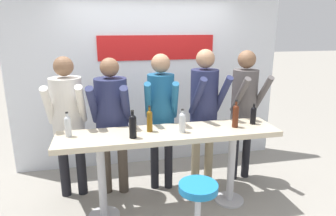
{
  "coord_description": "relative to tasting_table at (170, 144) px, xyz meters",
  "views": [
    {
      "loc": [
        -0.69,
        -3.09,
        2.13
      ],
      "look_at": [
        0.0,
        0.08,
        1.23
      ],
      "focal_mm": 32.0,
      "sensor_mm": 36.0,
      "label": 1
    }
  ],
  "objects": [
    {
      "name": "person_center",
      "position": [
        0.58,
        0.52,
        0.32
      ],
      "size": [
        0.47,
        0.6,
        1.85
      ],
      "rotation": [
        0.0,
        0.0,
        0.1
      ],
      "color": "gray",
      "rests_on": "ground_plane"
    },
    {
      "name": "person_far_left",
      "position": [
        -1.14,
        0.57,
        0.28
      ],
      "size": [
        0.46,
        0.56,
        1.79
      ],
      "rotation": [
        0.0,
        0.0,
        -0.01
      ],
      "color": "black",
      "rests_on": "ground_plane"
    },
    {
      "name": "wine_bottle_2",
      "position": [
        0.13,
        -0.05,
        0.28
      ],
      "size": [
        0.07,
        0.07,
        0.27
      ],
      "color": "#B7BCC1",
      "rests_on": "tasting_table"
    },
    {
      "name": "tasting_table",
      "position": [
        0.0,
        0.0,
        0.0
      ],
      "size": [
        2.49,
        0.55,
        0.98
      ],
      "color": "beige",
      "rests_on": "ground_plane"
    },
    {
      "name": "wine_bottle_3",
      "position": [
        1.04,
        0.05,
        0.27
      ],
      "size": [
        0.07,
        0.07,
        0.25
      ],
      "color": "black",
      "rests_on": "tasting_table"
    },
    {
      "name": "back_wall",
      "position": [
        0.0,
        1.41,
        0.51
      ],
      "size": [
        4.09,
        0.12,
        2.67
      ],
      "color": "silver",
      "rests_on": "ground_plane"
    },
    {
      "name": "bar_stool",
      "position": [
        0.11,
        -0.72,
        -0.36
      ],
      "size": [
        0.39,
        0.39,
        0.71
      ],
      "color": "#B2B2B7",
      "rests_on": "ground_plane"
    },
    {
      "name": "person_left",
      "position": [
        -0.62,
        0.52,
        0.26
      ],
      "size": [
        0.53,
        0.63,
        1.77
      ],
      "rotation": [
        0.0,
        0.0,
        -0.16
      ],
      "color": "#473D33",
      "rests_on": "ground_plane"
    },
    {
      "name": "wine_bottle_0",
      "position": [
        -1.09,
        0.07,
        0.28
      ],
      "size": [
        0.07,
        0.07,
        0.27
      ],
      "color": "#B7BCC1",
      "rests_on": "tasting_table"
    },
    {
      "name": "wine_bottle_1",
      "position": [
        -0.42,
        -0.11,
        0.3
      ],
      "size": [
        0.08,
        0.08,
        0.3
      ],
      "color": "black",
      "rests_on": "tasting_table"
    },
    {
      "name": "wine_bottle_4",
      "position": [
        0.78,
        -0.02,
        0.3
      ],
      "size": [
        0.07,
        0.07,
        0.33
      ],
      "color": "#4C1E0F",
      "rests_on": "tasting_table"
    },
    {
      "name": "wine_bottle_5",
      "position": [
        -0.22,
        0.05,
        0.29
      ],
      "size": [
        0.06,
        0.06,
        0.3
      ],
      "color": "brown",
      "rests_on": "tasting_table"
    },
    {
      "name": "ground_plane",
      "position": [
        -0.0,
        0.0,
        -0.83
      ],
      "size": [
        40.0,
        40.0,
        0.0
      ],
      "primitive_type": "plane",
      "color": "gray"
    },
    {
      "name": "person_center_left",
      "position": [
        0.0,
        0.49,
        0.3
      ],
      "size": [
        0.46,
        0.59,
        1.8
      ],
      "rotation": [
        0.0,
        0.0,
        -0.17
      ],
      "color": "black",
      "rests_on": "ground_plane"
    },
    {
      "name": "person_center_right",
      "position": [
        1.15,
        0.53,
        0.32
      ],
      "size": [
        0.42,
        0.56,
        1.82
      ],
      "rotation": [
        0.0,
        0.0,
        0.06
      ],
      "color": "black",
      "rests_on": "ground_plane"
    }
  ]
}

